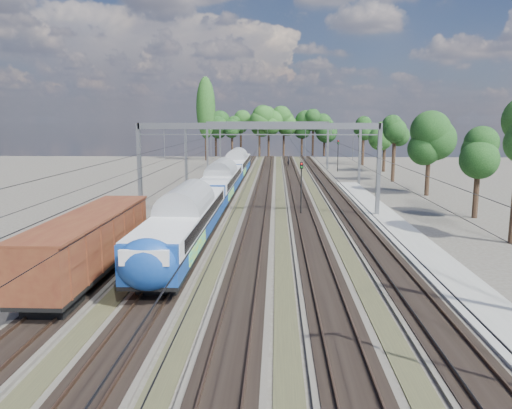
{
  "coord_description": "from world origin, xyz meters",
  "views": [
    {
      "loc": [
        1.76,
        -17.7,
        9.26
      ],
      "look_at": [
        0.21,
        20.34,
        2.8
      ],
      "focal_mm": 35.0,
      "sensor_mm": 36.0,
      "label": 1
    }
  ],
  "objects_px": {
    "emu_train": "(221,178)",
    "signal_far": "(338,152)",
    "worker": "(289,161)",
    "freight_boxcar": "(90,242)",
    "signal_near": "(301,182)"
  },
  "relations": [
    {
      "from": "emu_train",
      "to": "worker",
      "type": "distance_m",
      "value": 47.19
    },
    {
      "from": "worker",
      "to": "signal_near",
      "type": "relative_size",
      "value": 0.38
    },
    {
      "from": "emu_train",
      "to": "signal_far",
      "type": "relative_size",
      "value": 11.87
    },
    {
      "from": "signal_near",
      "to": "signal_far",
      "type": "bearing_deg",
      "value": 80.2
    },
    {
      "from": "freight_boxcar",
      "to": "signal_near",
      "type": "bearing_deg",
      "value": 57.53
    },
    {
      "from": "worker",
      "to": "signal_far",
      "type": "relative_size",
      "value": 0.35
    },
    {
      "from": "freight_boxcar",
      "to": "signal_near",
      "type": "xyz_separation_m",
      "value": [
        13.21,
        20.76,
        1.02
      ]
    },
    {
      "from": "emu_train",
      "to": "signal_near",
      "type": "bearing_deg",
      "value": -40.68
    },
    {
      "from": "emu_train",
      "to": "signal_far",
      "type": "xyz_separation_m",
      "value": [
        17.41,
        35.14,
        0.85
      ]
    },
    {
      "from": "freight_boxcar",
      "to": "signal_far",
      "type": "relative_size",
      "value": 2.56
    },
    {
      "from": "freight_boxcar",
      "to": "signal_near",
      "type": "height_order",
      "value": "signal_near"
    },
    {
      "from": "signal_near",
      "to": "freight_boxcar",
      "type": "bearing_deg",
      "value": -120.73
    },
    {
      "from": "signal_near",
      "to": "signal_far",
      "type": "distance_m",
      "value": 43.51
    },
    {
      "from": "freight_boxcar",
      "to": "worker",
      "type": "height_order",
      "value": "freight_boxcar"
    },
    {
      "from": "worker",
      "to": "signal_far",
      "type": "bearing_deg",
      "value": -148.24
    }
  ]
}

